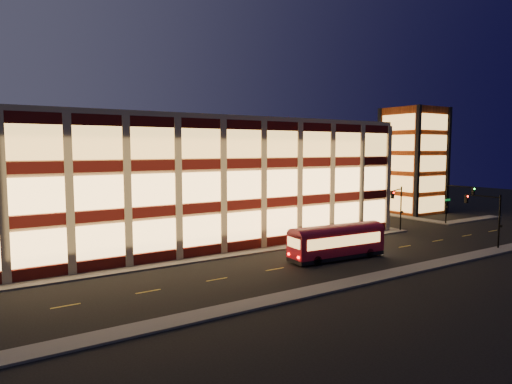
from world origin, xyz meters
TOP-DOWN VIEW (x-y plane):
  - ground at (0.00, 0.00)m, footprint 200.00×200.00m
  - sidewalk_office_south at (-3.00, 1.00)m, footprint 54.00×2.00m
  - sidewalk_office_east at (23.00, 17.00)m, footprint 2.00×30.00m
  - sidewalk_tower_south at (40.00, 1.00)m, footprint 14.00×2.00m
  - sidewalk_tower_west at (34.00, 17.00)m, footprint 2.00×30.00m
  - sidewalk_near at (0.00, -13.00)m, footprint 100.00×2.00m
  - office_building at (-2.91, 16.91)m, footprint 50.45×30.45m
  - stair_tower at (39.95, 11.95)m, footprint 8.60×8.60m
  - traffic_signal_far at (22.21, 0.24)m, footprint 3.79×1.87m
  - traffic_signal_right at (33.50, -0.62)m, footprint 1.20×4.37m
  - traffic_signal_near at (23.50, -11.03)m, footprint 0.32×4.45m
  - trolley_bus at (5.47, -6.15)m, footprint 10.45×3.29m

SIDE VIEW (x-z plane):
  - ground at x=0.00m, z-range 0.00..0.00m
  - sidewalk_office_south at x=-3.00m, z-range 0.00..0.15m
  - sidewalk_office_east at x=23.00m, z-range 0.00..0.15m
  - sidewalk_tower_south at x=40.00m, z-range 0.00..0.15m
  - sidewalk_tower_west at x=34.00m, z-range 0.00..0.15m
  - sidewalk_near at x=0.00m, z-range 0.00..0.15m
  - trolley_bus at x=5.47m, z-range 0.19..3.68m
  - traffic_signal_right at x=33.50m, z-range 1.10..7.10m
  - traffic_signal_far at x=22.21m, z-range 1.11..7.11m
  - traffic_signal_near at x=23.50m, z-range 1.13..7.13m
  - office_building at x=-2.91m, z-range 0.00..14.50m
  - stair_tower at x=39.95m, z-range -0.01..17.99m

